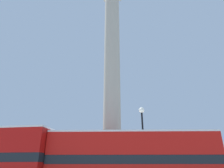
# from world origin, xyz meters

# --- Properties ---
(monument_column) EXTENTS (4.57, 4.57, 25.62)m
(monument_column) POSITION_xyz_m (0.00, 0.00, 9.68)
(monument_column) COLOR #A39E8E
(monument_column) RESTS_ON ground_plane
(bus_b) EXTENTS (11.35, 3.24, 4.15)m
(bus_b) POSITION_xyz_m (1.80, -5.59, 2.30)
(bus_b) COLOR #B7140F
(bus_b) RESTS_ON ground_plane
(street_lamp) EXTENTS (0.45, 0.45, 6.39)m
(street_lamp) POSITION_xyz_m (2.71, -4.18, 3.71)
(street_lamp) COLOR black
(street_lamp) RESTS_ON ground_plane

